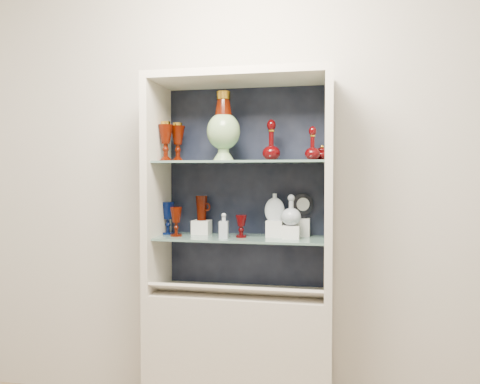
% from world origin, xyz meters
% --- Properties ---
extents(wall_back, '(3.50, 0.02, 2.80)m').
position_xyz_m(wall_back, '(0.00, 1.75, 1.40)').
color(wall_back, beige).
rests_on(wall_back, ground).
extents(cabinet_base, '(1.00, 0.40, 0.75)m').
position_xyz_m(cabinet_base, '(0.00, 1.53, 0.38)').
color(cabinet_base, beige).
rests_on(cabinet_base, ground).
extents(cabinet_back_panel, '(0.98, 0.02, 1.15)m').
position_xyz_m(cabinet_back_panel, '(0.00, 1.72, 1.32)').
color(cabinet_back_panel, black).
rests_on(cabinet_back_panel, cabinet_base).
extents(cabinet_side_left, '(0.04, 0.40, 1.15)m').
position_xyz_m(cabinet_side_left, '(-0.48, 1.53, 1.32)').
color(cabinet_side_left, beige).
rests_on(cabinet_side_left, cabinet_base).
extents(cabinet_side_right, '(0.04, 0.40, 1.15)m').
position_xyz_m(cabinet_side_right, '(0.48, 1.53, 1.32)').
color(cabinet_side_right, beige).
rests_on(cabinet_side_right, cabinet_base).
extents(cabinet_top_cap, '(1.00, 0.40, 0.04)m').
position_xyz_m(cabinet_top_cap, '(0.00, 1.53, 1.92)').
color(cabinet_top_cap, beige).
rests_on(cabinet_top_cap, cabinet_side_left).
extents(shelf_lower, '(0.92, 0.34, 0.01)m').
position_xyz_m(shelf_lower, '(0.00, 1.55, 1.04)').
color(shelf_lower, slate).
rests_on(shelf_lower, cabinet_side_left).
extents(shelf_upper, '(0.92, 0.34, 0.01)m').
position_xyz_m(shelf_upper, '(0.00, 1.55, 1.46)').
color(shelf_upper, slate).
rests_on(shelf_upper, cabinet_side_left).
extents(label_ledge, '(0.92, 0.17, 0.09)m').
position_xyz_m(label_ledge, '(0.00, 1.42, 0.78)').
color(label_ledge, beige).
rests_on(label_ledge, cabinet_base).
extents(label_card_0, '(0.10, 0.06, 0.03)m').
position_xyz_m(label_card_0, '(0.07, 1.42, 0.80)').
color(label_card_0, white).
rests_on(label_card_0, label_ledge).
extents(label_card_1, '(0.10, 0.06, 0.03)m').
position_xyz_m(label_card_1, '(0.27, 1.42, 0.80)').
color(label_card_1, white).
rests_on(label_card_1, label_ledge).
extents(pedestal_lamp_left, '(0.11, 0.11, 0.22)m').
position_xyz_m(pedestal_lamp_left, '(-0.38, 1.60, 1.58)').
color(pedestal_lamp_left, '#440C00').
rests_on(pedestal_lamp_left, shelf_upper).
extents(pedestal_lamp_right, '(0.11, 0.11, 0.22)m').
position_xyz_m(pedestal_lamp_right, '(-0.42, 1.52, 1.58)').
color(pedestal_lamp_right, '#440C00').
rests_on(pedestal_lamp_right, shelf_upper).
extents(enamel_urn, '(0.19, 0.19, 0.37)m').
position_xyz_m(enamel_urn, '(-0.09, 1.50, 1.66)').
color(enamel_urn, '#0A4D2B').
rests_on(enamel_urn, shelf_upper).
extents(ruby_decanter_a, '(0.12, 0.12, 0.25)m').
position_xyz_m(ruby_decanter_a, '(0.17, 1.57, 1.60)').
color(ruby_decanter_a, '#410203').
rests_on(ruby_decanter_a, shelf_upper).
extents(ruby_decanter_b, '(0.10, 0.10, 0.19)m').
position_xyz_m(ruby_decanter_b, '(0.39, 1.53, 1.57)').
color(ruby_decanter_b, '#410203').
rests_on(ruby_decanter_b, shelf_upper).
extents(lidded_bowl, '(0.10, 0.10, 0.09)m').
position_xyz_m(lidded_bowl, '(0.44, 1.60, 1.51)').
color(lidded_bowl, '#410203').
rests_on(lidded_bowl, shelf_upper).
extents(cobalt_goblet, '(0.10, 0.10, 0.19)m').
position_xyz_m(cobalt_goblet, '(-0.44, 1.59, 1.14)').
color(cobalt_goblet, '#050F39').
rests_on(cobalt_goblet, shelf_lower).
extents(ruby_goblet_tall, '(0.09, 0.09, 0.16)m').
position_xyz_m(ruby_goblet_tall, '(-0.36, 1.51, 1.13)').
color(ruby_goblet_tall, '#440C00').
rests_on(ruby_goblet_tall, shelf_lower).
extents(ruby_goblet_small, '(0.08, 0.08, 0.12)m').
position_xyz_m(ruby_goblet_small, '(0.01, 1.53, 1.11)').
color(ruby_goblet_small, '#410203').
rests_on(ruby_goblet_small, shelf_lower).
extents(riser_ruby_pitcher, '(0.10, 0.10, 0.08)m').
position_xyz_m(riser_ruby_pitcher, '(-0.25, 1.63, 1.09)').
color(riser_ruby_pitcher, silver).
rests_on(riser_ruby_pitcher, shelf_lower).
extents(ruby_pitcher, '(0.12, 0.09, 0.14)m').
position_xyz_m(ruby_pitcher, '(-0.25, 1.63, 1.20)').
color(ruby_pitcher, '#440C00').
rests_on(ruby_pitcher, riser_ruby_pitcher).
extents(clear_square_bottle, '(0.05, 0.05, 0.14)m').
position_xyz_m(clear_square_bottle, '(-0.08, 1.48, 1.12)').
color(clear_square_bottle, '#919CA7').
rests_on(clear_square_bottle, shelf_lower).
extents(riser_flat_flask, '(0.09, 0.09, 0.09)m').
position_xyz_m(riser_flat_flask, '(0.18, 1.60, 1.09)').
color(riser_flat_flask, silver).
rests_on(riser_flat_flask, shelf_lower).
extents(flat_flask, '(0.11, 0.05, 0.16)m').
position_xyz_m(flat_flask, '(0.18, 1.60, 1.22)').
color(flat_flask, silver).
rests_on(flat_flask, riser_flat_flask).
extents(riser_clear_round_decanter, '(0.09, 0.09, 0.07)m').
position_xyz_m(riser_clear_round_decanter, '(0.28, 1.54, 1.08)').
color(riser_clear_round_decanter, silver).
rests_on(riser_clear_round_decanter, shelf_lower).
extents(clear_round_decanter, '(0.11, 0.11, 0.16)m').
position_xyz_m(clear_round_decanter, '(0.28, 1.54, 1.20)').
color(clear_round_decanter, '#919CA7').
rests_on(clear_round_decanter, riser_clear_round_decanter).
extents(riser_cameo_medallion, '(0.08, 0.08, 0.10)m').
position_xyz_m(riser_cameo_medallion, '(0.33, 1.66, 1.10)').
color(riser_cameo_medallion, silver).
rests_on(riser_cameo_medallion, shelf_lower).
extents(cameo_medallion, '(0.13, 0.08, 0.14)m').
position_xyz_m(cameo_medallion, '(0.33, 1.66, 1.22)').
color(cameo_medallion, black).
rests_on(cameo_medallion, riser_cameo_medallion).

